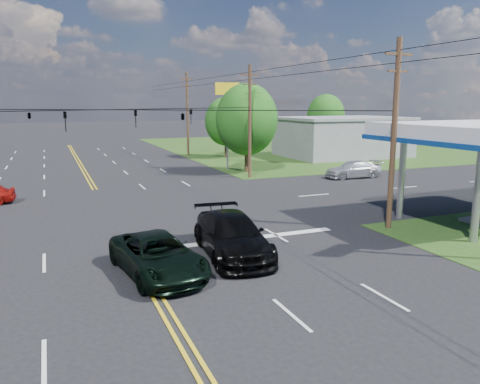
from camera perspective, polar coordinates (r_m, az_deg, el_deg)
name	(u,v)px	position (r m, az deg, el deg)	size (l,w,h in m)	color
ground	(108,213)	(28.62, -15.75, -2.48)	(280.00, 280.00, 0.00)	black
grass_ne	(323,146)	(71.10, 10.10, 5.52)	(46.00, 48.00, 0.03)	#234215
stop_bar	(238,240)	(22.25, -0.24, -5.87)	(10.00, 0.50, 0.02)	silver
retail_ne	(342,138)	(58.20, 12.34, 6.47)	(14.00, 10.00, 4.40)	slate
pole_se	(394,133)	(24.70, 18.26, 6.87)	(1.60, 0.28, 9.50)	#422A1C
pole_ne	(250,120)	(40.11, 1.20, 8.73)	(1.60, 0.28, 9.50)	#422A1C
pole_right_far	(187,113)	(58.01, -6.43, 9.57)	(1.60, 0.28, 10.00)	#422A1C
span_wire_signals	(103,110)	(27.90, -16.39, 9.59)	(26.00, 18.00, 1.13)	black
power_lines	(104,59)	(26.01, -16.20, 15.29)	(26.04, 100.00, 0.64)	black
tree_right_a	(247,120)	(43.26, 0.82, 8.82)	(5.70, 5.70, 8.18)	#422A1C
tree_right_b	(226,121)	(55.34, -1.72, 8.59)	(4.94, 4.94, 7.09)	#422A1C
tree_far_r	(326,116)	(68.61, 10.42, 9.13)	(5.32, 5.32, 7.63)	#422A1C
pickup_dkgreen	(158,256)	(17.97, -10.00, -7.63)	(2.49, 5.41, 1.50)	black
suv_black	(232,235)	(19.88, -1.02, -5.29)	(2.44, 6.01, 1.74)	black
sedan_far	(353,169)	(41.55, 13.65, 2.70)	(2.04, 5.02, 1.46)	silver
polesign_ne	(227,102)	(45.03, -1.56, 10.96)	(2.28, 0.70, 8.28)	#A5A5AA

